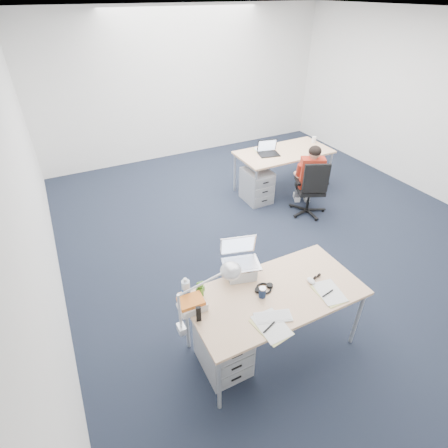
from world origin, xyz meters
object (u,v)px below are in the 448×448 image
object	(u,v)px
wireless_keyboard	(273,317)
headphones	(264,288)
bear_figurine	(200,289)
desk_far	(284,154)
desk_lamp	(200,300)
seated_person	(309,177)
silver_laptop	(241,260)
drawer_pedestal_far	(257,186)
computer_mouse	(311,281)
dark_laptop	(269,148)
book_stack	(192,304)
sunglasses	(317,277)
desk_near	(276,296)
cordless_phone	(199,314)
drawer_pedestal_near	(223,345)
water_bottle	(186,289)
far_cup	(314,140)
office_chair	(309,199)
can_koozie	(262,292)

from	to	relation	value
wireless_keyboard	headphones	bearing A→B (deg)	89.22
wireless_keyboard	bear_figurine	bearing A→B (deg)	149.02
desk_far	desk_lamp	world-z (taller)	desk_lamp
seated_person	silver_laptop	bearing A→B (deg)	-115.45
drawer_pedestal_far	computer_mouse	bearing A→B (deg)	-111.37
dark_laptop	desk_far	bearing A→B (deg)	13.70
drawer_pedestal_far	desk_lamp	bearing A→B (deg)	-129.52
seated_person	book_stack	size ratio (longest dim) A/B	4.86
book_stack	sunglasses	bearing A→B (deg)	-8.60
desk_near	drawer_pedestal_far	size ratio (longest dim) A/B	2.91
drawer_pedestal_far	desk_lamp	world-z (taller)	desk_lamp
cordless_phone	sunglasses	distance (m)	1.21
drawer_pedestal_near	headphones	world-z (taller)	headphones
desk_far	water_bottle	bearing A→B (deg)	-138.68
silver_laptop	far_cup	distance (m)	3.75
sunglasses	office_chair	bearing A→B (deg)	41.17
far_cup	computer_mouse	bearing A→B (deg)	-129.26
seated_person	desk_lamp	distance (m)	3.41
silver_laptop	desk_far	bearing A→B (deg)	62.54
desk_far	cordless_phone	bearing A→B (deg)	-135.61
water_bottle	cordless_phone	world-z (taller)	water_bottle
wireless_keyboard	can_koozie	bearing A→B (deg)	97.68
seated_person	cordless_phone	world-z (taller)	seated_person
dark_laptop	drawer_pedestal_far	bearing A→B (deg)	-145.36
drawer_pedestal_far	headphones	distance (m)	2.92
desk_near	headphones	distance (m)	0.13
bear_figurine	silver_laptop	bearing A→B (deg)	-1.45
drawer_pedestal_near	drawer_pedestal_far	world-z (taller)	same
far_cup	office_chair	bearing A→B (deg)	-129.00
headphones	dark_laptop	distance (m)	3.13
office_chair	book_stack	bearing A→B (deg)	-124.26
water_bottle	headphones	bearing A→B (deg)	-17.17
seated_person	headphones	size ratio (longest dim) A/B	5.94
office_chair	silver_laptop	world-z (taller)	silver_laptop
headphones	cordless_phone	xyz separation A→B (m)	(-0.67, -0.06, 0.06)
wireless_keyboard	silver_laptop	bearing A→B (deg)	107.01
headphones	far_cup	size ratio (longest dim) A/B	1.78
wireless_keyboard	book_stack	world-z (taller)	book_stack
desk_near	office_chair	world-z (taller)	office_chair
bear_figurine	water_bottle	bearing A→B (deg)	163.62
computer_mouse	desk_lamp	bearing A→B (deg)	-177.16
office_chair	can_koozie	xyz separation A→B (m)	(-2.05, -1.82, 0.52)
drawer_pedestal_far	headphones	world-z (taller)	headphones
far_cup	book_stack	bearing A→B (deg)	-142.61
drawer_pedestal_near	wireless_keyboard	size ratio (longest dim) A/B	1.75
computer_mouse	desk_lamp	world-z (taller)	desk_lamp
office_chair	desk_near	bearing A→B (deg)	-112.43
water_bottle	dark_laptop	bearing A→B (deg)	44.72
desk_near	drawer_pedestal_far	world-z (taller)	desk_near
cordless_phone	desk_lamp	bearing A→B (deg)	-72.06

